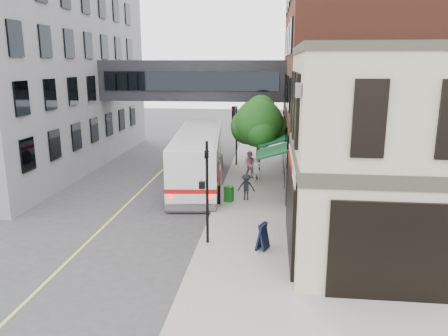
% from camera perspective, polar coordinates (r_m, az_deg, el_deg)
% --- Properties ---
extents(ground, '(120.00, 120.00, 0.00)m').
position_cam_1_polar(ground, '(17.73, -4.42, -12.58)').
color(ground, '#38383A').
rests_on(ground, ground).
extents(sidewalk_main, '(4.00, 60.00, 0.15)m').
position_cam_1_polar(sidewalk_main, '(30.63, 4.13, -1.08)').
color(sidewalk_main, gray).
rests_on(sidewalk_main, ground).
extents(corner_building, '(10.19, 8.12, 8.45)m').
position_cam_1_polar(corner_building, '(18.92, 24.37, 1.41)').
color(corner_building, '#C1B893').
rests_on(corner_building, ground).
extents(brick_building, '(13.76, 18.00, 14.00)m').
position_cam_1_polar(brick_building, '(31.39, 19.44, 11.33)').
color(brick_building, '#57281B').
rests_on(brick_building, ground).
extents(opposite_building, '(14.00, 24.00, 14.00)m').
position_cam_1_polar(opposite_building, '(37.47, -26.58, 10.95)').
color(opposite_building, slate).
rests_on(opposite_building, ground).
extents(skyway_bridge, '(14.00, 3.18, 3.00)m').
position_cam_1_polar(skyway_bridge, '(34.19, -3.97, 11.36)').
color(skyway_bridge, black).
rests_on(skyway_bridge, ground).
extents(traffic_signal_near, '(0.44, 0.22, 4.60)m').
position_cam_1_polar(traffic_signal_near, '(18.47, -2.32, -1.57)').
color(traffic_signal_near, black).
rests_on(traffic_signal_near, sidewalk_main).
extents(traffic_signal_far, '(0.53, 0.28, 4.50)m').
position_cam_1_polar(traffic_signal_far, '(33.04, 1.41, 5.80)').
color(traffic_signal_far, black).
rests_on(traffic_signal_far, sidewalk_main).
extents(street_sign_pole, '(0.08, 0.75, 3.00)m').
position_cam_1_polar(street_sign_pole, '(23.52, -0.41, -0.88)').
color(street_sign_pole, gray).
rests_on(street_sign_pole, sidewalk_main).
extents(street_tree, '(3.80, 3.20, 5.60)m').
position_cam_1_polar(street_tree, '(29.11, 4.58, 5.85)').
color(street_tree, '#382619').
rests_on(street_tree, sidewalk_main).
extents(lane_marking, '(0.12, 40.00, 0.01)m').
position_cam_1_polar(lane_marking, '(27.97, -10.72, -2.86)').
color(lane_marking, '#D8CC4C').
rests_on(lane_marking, ground).
extents(bus, '(4.07, 12.82, 3.39)m').
position_cam_1_polar(bus, '(28.78, -3.37, 1.72)').
color(bus, silver).
rests_on(bus, ground).
extents(pedestrian_a, '(0.69, 0.57, 1.63)m').
position_cam_1_polar(pedestrian_a, '(28.88, 4.32, -0.16)').
color(pedestrian_a, white).
rests_on(pedestrian_a, sidewalk_main).
extents(pedestrian_b, '(1.05, 0.91, 1.86)m').
position_cam_1_polar(pedestrian_b, '(29.59, 3.44, 0.41)').
color(pedestrian_b, pink).
rests_on(pedestrian_b, sidewalk_main).
extents(pedestrian_c, '(0.98, 0.57, 1.52)m').
position_cam_1_polar(pedestrian_c, '(24.95, 2.92, -2.48)').
color(pedestrian_c, black).
rests_on(pedestrian_c, sidewalk_main).
extents(newspaper_box, '(0.55, 0.53, 0.88)m').
position_cam_1_polar(newspaper_box, '(24.72, 0.65, -3.39)').
color(newspaper_box, '#155F19').
rests_on(newspaper_box, sidewalk_main).
extents(sandwich_board, '(0.62, 0.75, 1.14)m').
position_cam_1_polar(sandwich_board, '(18.59, 5.08, -8.88)').
color(sandwich_board, black).
rests_on(sandwich_board, sidewalk_main).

